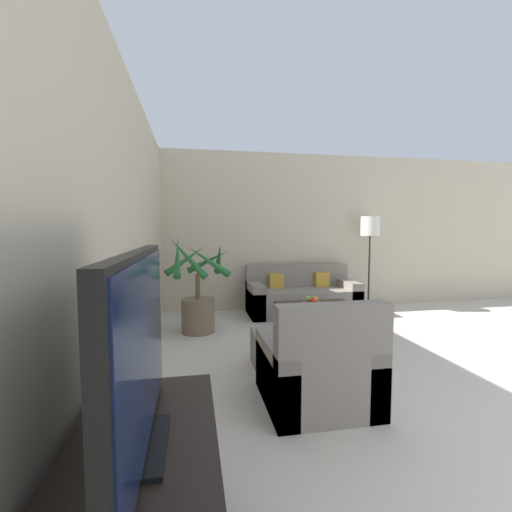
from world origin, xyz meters
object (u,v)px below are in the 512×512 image
Objects in this scene: television at (139,353)px; ottoman at (285,349)px; floor_lamp at (370,231)px; orange_fruit at (315,299)px; potted_palm at (198,298)px; sofa_loveseat at (302,297)px; fruit_bowl at (312,304)px; armchair at (318,370)px; coffee_table at (317,308)px; apple_green at (308,299)px; apple_red at (312,301)px.

ottoman is (1.10, 2.08, -0.79)m from television.
floor_lamp is 20.55× the size of orange_fruit.
sofa_loveseat is (1.70, 0.73, -0.20)m from potted_palm.
fruit_bowl is 1.84m from armchair.
floor_lamp is 6.34× the size of fruit_bowl.
television reaches higher than coffee_table.
potted_palm reaches higher than ottoman.
floor_lamp is at bearing 2.64° from sofa_loveseat.
apple_green is at bearing -103.97° from sofa_loveseat.
fruit_bowl is (-0.23, -1.12, 0.13)m from sofa_loveseat.
orange_fruit is at bearing 28.49° from fruit_bowl.
fruit_bowl is at bearing 60.33° from television.
apple_red reaches higher than ottoman.
apple_green is at bearing -170.26° from coffee_table.
coffee_table is at bearing 59.53° from television.
orange_fruit is at bearing -139.32° from coffee_table.
ottoman is at bearing -123.49° from fruit_bowl.
coffee_table is 12.45× the size of apple_green.
coffee_table reaches higher than ottoman.
floor_lamp reaches higher than ottoman.
coffee_table is at bearing 9.74° from apple_green.
floor_lamp is (1.23, 0.06, 1.09)m from sofa_loveseat.
sofa_loveseat is 21.49× the size of apple_green.
potted_palm is 0.82× the size of floor_lamp.
floor_lamp reaches higher than orange_fruit.
fruit_bowl is at bearing 71.63° from armchair.
apple_green is (-1.50, -1.14, -0.89)m from floor_lamp.
sofa_loveseat is 1.64m from floor_lamp.
sofa_loveseat is at bearing 78.33° from apple_red.
orange_fruit is (-0.04, -0.03, 0.13)m from coffee_table.
floor_lamp is at bearing 38.89° from fruit_bowl.
potted_palm is at bearing 166.35° from apple_green.
sofa_loveseat is 22.78× the size of orange_fruit.
apple_green is 0.13× the size of ottoman.
apple_green is at bearing 103.79° from apple_red.
floor_lamp is 3.72m from armchair.
fruit_bowl is 0.40× the size of ottoman.
fruit_bowl is 1.16m from ottoman.
sofa_loveseat is at bearing 82.68° from coffee_table.
apple_green is 1.87m from armchair.
armchair reaches higher than ottoman.
coffee_table is 14.89× the size of apple_red.
potted_palm is at bearing 162.89° from apple_red.
apple_green reaches higher than fruit_bowl.
ottoman is (0.85, -1.33, -0.30)m from potted_palm.
fruit_bowl is (-0.09, -0.06, 0.07)m from coffee_table.
floor_lamp is 2.12m from apple_red.
television is 0.79× the size of potted_palm.
sofa_loveseat is 2.78× the size of ottoman.
ottoman is at bearing -120.73° from apple_green.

